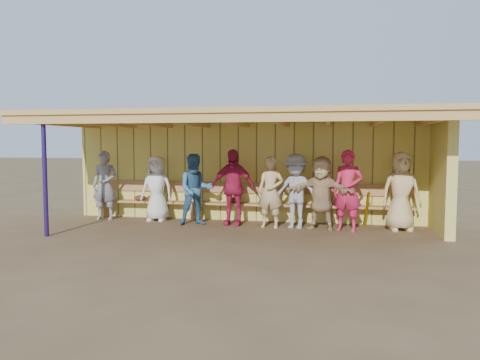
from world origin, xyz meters
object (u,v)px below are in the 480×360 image
object	(u,v)px
player_d	(232,187)
player_e	(296,191)
player_g	(348,191)
player_c	(196,189)
player_f	(321,193)
player_a	(105,185)
player_extra	(270,192)
bench	(246,199)
player_b	(157,188)
player_h	(401,191)

from	to	relation	value
player_d	player_e	size ratio (longest dim) A/B	1.06
player_g	player_c	bearing A→B (deg)	-165.45
player_d	player_g	xyz separation A→B (m)	(2.54, -0.29, -0.00)
player_c	player_f	xyz separation A→B (m)	(2.82, -0.03, -0.01)
player_a	player_c	world-z (taller)	player_a
player_e	player_extra	world-z (taller)	player_e
player_extra	bench	xyz separation A→B (m)	(-0.66, 0.68, -0.26)
player_b	bench	world-z (taller)	player_b
player_e	player_h	xyz separation A→B (m)	(2.22, 0.14, 0.03)
player_a	player_h	distance (m)	6.87
player_b	bench	bearing A→B (deg)	8.06
player_f	player_g	distance (m)	0.56
player_a	player_g	bearing A→B (deg)	-7.96
player_d	player_h	size ratio (longest dim) A/B	1.02
player_h	bench	bearing A→B (deg)	160.42
player_c	bench	size ratio (longest dim) A/B	0.21
player_a	player_e	world-z (taller)	player_a
player_d	player_f	bearing A→B (deg)	-0.52
player_d	bench	bearing A→B (deg)	70.89
player_a	player_g	size ratio (longest dim) A/B	0.97
player_a	player_f	xyz separation A→B (m)	(5.20, -0.33, -0.04)
player_b	player_extra	world-z (taller)	player_extra
player_c	bench	bearing A→B (deg)	9.65
player_a	player_d	world-z (taller)	player_d
player_a	bench	distance (m)	3.47
player_b	player_f	bearing A→B (deg)	-5.86
player_e	bench	size ratio (longest dim) A/B	0.21
player_c	player_extra	size ratio (longest dim) A/B	1.03
player_c	player_f	world-z (taller)	player_c
player_b	player_h	distance (m)	5.56
player_f	player_extra	size ratio (longest dim) A/B	1.01
player_a	player_extra	bearing A→B (deg)	-8.09
player_d	player_g	size ratio (longest dim) A/B	1.00
player_extra	player_a	bearing A→B (deg)	-178.70
player_c	player_d	size ratio (longest dim) A/B	0.94
player_c	bench	world-z (taller)	player_c
player_h	player_g	bearing A→B (deg)	-176.15
player_h	player_extra	world-z (taller)	player_h
player_b	player_g	distance (m)	4.47
bench	player_c	bearing A→B (deg)	-147.84
player_g	bench	world-z (taller)	player_g
player_a	bench	size ratio (longest dim) A/B	0.22
player_a	player_b	distance (m)	1.31
player_g	player_h	xyz separation A→B (m)	(1.12, 0.31, -0.02)
player_e	player_h	distance (m)	2.22
player_c	player_b	bearing A→B (deg)	139.11
player_g	player_extra	world-z (taller)	player_g
player_b	player_h	bearing A→B (deg)	-1.97
player_b	player_g	world-z (taller)	player_g
player_f	player_e	bearing A→B (deg)	-174.79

